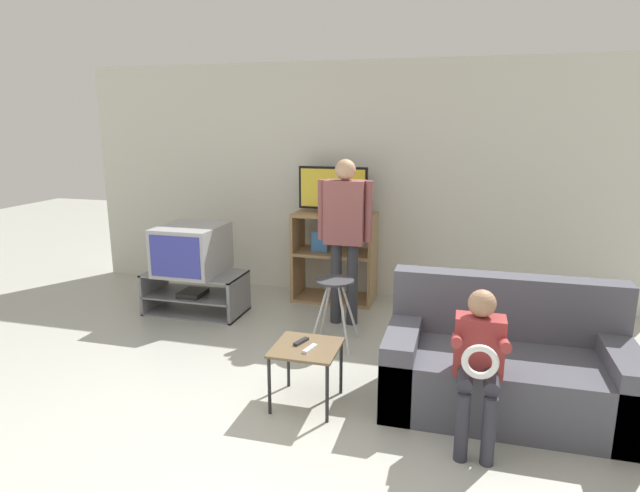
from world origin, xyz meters
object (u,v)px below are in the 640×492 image
(snack_table, at_px, (306,353))
(tv_stand, at_px, (196,293))
(remote_control_white, at_px, (310,349))
(person_seated_child, at_px, (479,356))
(television_main, at_px, (192,249))
(couch, at_px, (505,367))
(person_standing_adult, at_px, (345,226))
(media_shelf, at_px, (334,256))
(folding_stool, at_px, (335,292))
(remote_control_black, at_px, (301,341))
(television_flat, at_px, (333,191))

(snack_table, bearing_deg, tv_stand, 138.22)
(remote_control_white, distance_m, person_seated_child, 1.12)
(television_main, relative_size, couch, 0.42)
(snack_table, bearing_deg, person_standing_adult, 93.24)
(media_shelf, distance_m, person_seated_child, 2.86)
(tv_stand, height_order, media_shelf, media_shelf)
(tv_stand, distance_m, couch, 3.21)
(remote_control_white, height_order, person_seated_child, person_seated_child)
(remote_control_white, distance_m, couch, 1.36)
(media_shelf, xyz_separation_m, folding_stool, (0.30, -1.20, -0.01))
(couch, bearing_deg, folding_stool, 152.12)
(tv_stand, relative_size, couch, 0.62)
(media_shelf, distance_m, remote_control_black, 2.24)
(remote_control_white, bearing_deg, remote_control_black, 147.85)
(remote_control_white, height_order, person_standing_adult, person_standing_adult)
(remote_control_black, bearing_deg, television_main, 157.51)
(television_flat, distance_m, remote_control_black, 2.39)
(folding_stool, xyz_separation_m, person_standing_adult, (-0.03, 0.53, 0.49))
(snack_table, height_order, remote_control_white, remote_control_white)
(person_seated_child, bearing_deg, television_flat, 121.85)
(media_shelf, bearing_deg, snack_table, -81.13)
(folding_stool, distance_m, person_seated_child, 1.73)
(remote_control_black, bearing_deg, snack_table, -23.70)
(folding_stool, bearing_deg, tv_stand, 165.53)
(television_flat, bearing_deg, remote_control_white, -79.77)
(snack_table, relative_size, person_standing_adult, 0.28)
(remote_control_white, relative_size, couch, 0.09)
(television_main, height_order, person_standing_adult, person_standing_adult)
(remote_control_black, relative_size, couch, 0.09)
(person_standing_adult, bearing_deg, folding_stool, -86.48)
(folding_stool, relative_size, couch, 0.37)
(tv_stand, distance_m, media_shelf, 1.55)
(media_shelf, relative_size, folding_stool, 1.62)
(remote_control_white, relative_size, person_standing_adult, 0.09)
(remote_control_black, distance_m, couch, 1.43)
(television_main, height_order, television_flat, television_flat)
(media_shelf, distance_m, snack_table, 2.30)
(remote_control_white, xyz_separation_m, person_standing_adult, (-0.13, 1.64, 0.54))
(media_shelf, relative_size, television_flat, 1.30)
(folding_stool, bearing_deg, person_standing_adult, 93.52)
(snack_table, distance_m, remote_control_white, 0.09)
(tv_stand, distance_m, snack_table, 2.22)
(tv_stand, bearing_deg, person_seated_child, -30.53)
(television_main, xyz_separation_m, remote_control_black, (1.62, -1.44, -0.24))
(media_shelf, height_order, person_seated_child, media_shelf)
(person_seated_child, bearing_deg, media_shelf, 121.55)
(folding_stool, relative_size, remote_control_white, 4.23)
(tv_stand, height_order, remote_control_white, remote_control_white)
(remote_control_white, bearing_deg, folding_stool, 109.84)
(remote_control_black, relative_size, remote_control_white, 1.00)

